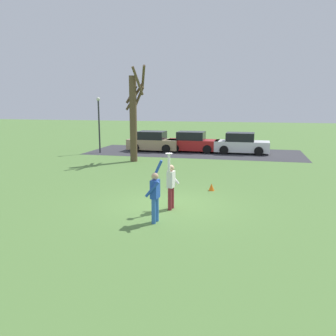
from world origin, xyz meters
TOP-DOWN VIEW (x-y plane):
  - ground_plane at (0.00, 0.00)m, footprint 120.00×120.00m
  - person_catcher at (0.20, -0.45)m, footprint 0.49×0.56m
  - person_defender at (0.03, -1.98)m, footprint 0.49×0.58m
  - frisbee_disc at (0.18, -0.67)m, footprint 0.25×0.25m
  - parked_car_tan at (-4.75, 14.68)m, footprint 4.14×2.11m
  - parked_car_red at (-1.60, 15.02)m, footprint 4.14×2.11m
  - parked_car_white at (2.22, 14.93)m, footprint 4.14×2.11m
  - parking_strip at (-1.38, 14.65)m, footprint 16.52×6.40m
  - bare_tree_tall at (-4.58, 9.50)m, footprint 1.71×1.68m
  - lamppost_by_lot at (-8.49, 12.65)m, footprint 0.28×0.28m
  - field_cone_orange at (1.33, 2.67)m, footprint 0.26×0.26m

SIDE VIEW (x-z plane):
  - ground_plane at x=0.00m, z-range 0.00..0.00m
  - parking_strip at x=-1.38m, z-range 0.00..0.01m
  - field_cone_orange at x=1.33m, z-range 0.00..0.32m
  - parked_car_tan at x=-4.75m, z-range -0.07..1.52m
  - parked_car_red at x=-1.60m, z-range -0.07..1.52m
  - parked_car_white at x=2.22m, z-range -0.07..1.52m
  - person_defender at x=0.03m, z-range -0.04..2.00m
  - person_catcher at x=0.20m, z-range -0.06..2.02m
  - frisbee_disc at x=0.18m, z-range 2.08..2.10m
  - lamppost_by_lot at x=-8.49m, z-range 0.46..4.72m
  - bare_tree_tall at x=-4.58m, z-range 0.00..6.18m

